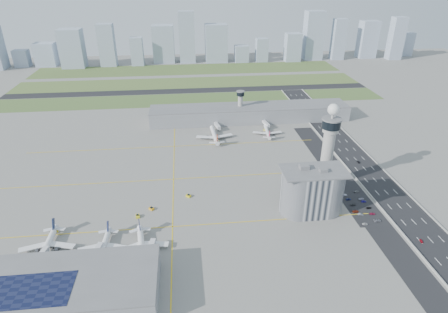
{
  "coord_description": "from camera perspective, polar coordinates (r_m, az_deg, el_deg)",
  "views": [
    {
      "loc": [
        -28.45,
        -223.67,
        146.86
      ],
      "look_at": [
        0.0,
        35.0,
        15.0
      ],
      "focal_mm": 30.0,
      "sensor_mm": 36.0,
      "label": 1
    }
  ],
  "objects": [
    {
      "name": "taxiway_line_v",
      "position": [
        293.34,
        -7.7,
        -3.44
      ],
      "size": [
        0.6,
        260.0,
        0.01
      ],
      "primitive_type": "cube",
      "color": "yellow",
      "rests_on": "ground"
    },
    {
      "name": "secondary_tower",
      "position": [
        399.3,
        2.5,
        8.14
      ],
      "size": [
        8.6,
        8.6,
        31.9
      ],
      "color": "#ADAAA5",
      "rests_on": "ground"
    },
    {
      "name": "control_tower",
      "position": [
        276.16,
        15.66,
        1.93
      ],
      "size": [
        14.0,
        14.0,
        64.5
      ],
      "color": "#ADAAA5",
      "rests_on": "ground"
    },
    {
      "name": "skyline_bldg_15",
      "position": [
        746.7,
        21.04,
        16.32
      ],
      "size": [
        30.25,
        24.2,
        63.4
      ],
      "primitive_type": "cube",
      "color": "#9EADC1",
      "rests_on": "ground"
    },
    {
      "name": "skyline_bldg_14",
      "position": [
        714.04,
        17.05,
        16.7
      ],
      "size": [
        21.59,
        17.28,
        68.75
      ],
      "primitive_type": "cube",
      "color": "#9EADC1",
      "rests_on": "ground"
    },
    {
      "name": "car_lot_4",
      "position": [
        279.9,
        18.42,
        -6.18
      ],
      "size": [
        3.95,
        1.91,
        1.3
      ],
      "primitive_type": "imported",
      "rotation": [
        0.0,
        0.0,
        1.67
      ],
      "color": "navy",
      "rests_on": "ground"
    },
    {
      "name": "jet_bridge_near_0",
      "position": [
        233.13,
        -26.86,
        -14.8
      ],
      "size": [
        5.39,
        14.31,
        5.7
      ],
      "primitive_type": null,
      "rotation": [
        0.0,
        0.0,
        1.4
      ],
      "color": "silver",
      "rests_on": "ground"
    },
    {
      "name": "skyline_bldg_11",
      "position": [
        673.45,
        5.77,
        15.84
      ],
      "size": [
        20.22,
        16.18,
        38.97
      ],
      "primitive_type": "cube",
      "color": "#9EADC1",
      "rests_on": "ground"
    },
    {
      "name": "airplane_near_a",
      "position": [
        242.63,
        -25.53,
        -11.94
      ],
      "size": [
        32.16,
        37.8,
        10.55
      ],
      "primitive_type": null,
      "rotation": [
        0.0,
        0.0,
        -1.57
      ],
      "color": "white",
      "rests_on": "ground"
    },
    {
      "name": "skyline_bldg_16",
      "position": [
        749.19,
        24.78,
        16.02
      ],
      "size": [
        23.04,
        18.43,
        71.56
      ],
      "primitive_type": "cube",
      "color": "#9EADC1",
      "rests_on": "ground"
    },
    {
      "name": "skyline_bldg_2",
      "position": [
        717.2,
        -28.43,
        13.03
      ],
      "size": [
        22.81,
        18.25,
        26.79
      ],
      "primitive_type": "cube",
      "color": "#9EADC1",
      "rests_on": "ground"
    },
    {
      "name": "skyline_bldg_17",
      "position": [
        793.28,
        25.95,
        15.14
      ],
      "size": [
        22.64,
        18.11,
        41.06
      ],
      "primitive_type": "cube",
      "color": "#9EADC1",
      "rests_on": "ground"
    },
    {
      "name": "car_hw_1",
      "position": [
        334.2,
        19.78,
        -0.79
      ],
      "size": [
        1.48,
        3.8,
        1.23
      ],
      "primitive_type": "imported",
      "rotation": [
        0.0,
        0.0,
        0.05
      ],
      "color": "black",
      "rests_on": "ground"
    },
    {
      "name": "tug_5",
      "position": [
        379.54,
        6.31,
        4.08
      ],
      "size": [
        3.49,
        3.3,
        1.67
      ],
      "primitive_type": null,
      "rotation": [
        0.0,
        0.0,
        0.93
      ],
      "color": "yellow",
      "rests_on": "ground"
    },
    {
      "name": "airplane_far_a",
      "position": [
        357.88,
        -1.48,
        3.66
      ],
      "size": [
        37.62,
        43.57,
        11.72
      ],
      "primitive_type": null,
      "rotation": [
        0.0,
        0.0,
        1.62
      ],
      "color": "white",
      "rests_on": "ground"
    },
    {
      "name": "car_lot_6",
      "position": [
        264.56,
        22.34,
        -9.01
      ],
      "size": [
        4.74,
        2.21,
        1.31
      ],
      "primitive_type": "imported",
      "rotation": [
        0.0,
        0.0,
        1.58
      ],
      "color": "gray",
      "rests_on": "ground"
    },
    {
      "name": "car_lot_3",
      "position": [
        274.96,
        19.08,
        -6.96
      ],
      "size": [
        4.01,
        2.15,
        1.11
      ],
      "primitive_type": "imported",
      "rotation": [
        0.0,
        0.0,
        1.73
      ],
      "color": "#292A2D",
      "rests_on": "ground"
    },
    {
      "name": "airplane_near_c",
      "position": [
        225.09,
        -12.52,
        -12.89
      ],
      "size": [
        36.77,
        41.56,
        10.5
      ],
      "primitive_type": null,
      "rotation": [
        0.0,
        0.0,
        -1.43
      ],
      "color": "white",
      "rests_on": "ground"
    },
    {
      "name": "car_hw_2",
      "position": [
        403.05,
        16.07,
        4.51
      ],
      "size": [
        2.38,
        4.41,
        1.18
      ],
      "primitive_type": "imported",
      "rotation": [
        0.0,
        0.0,
        0.1
      ],
      "color": "navy",
      "rests_on": "ground"
    },
    {
      "name": "jet_bridge_near_1",
      "position": [
        224.0,
        -19.44,
        -15.03
      ],
      "size": [
        5.39,
        14.31,
        5.7
      ],
      "primitive_type": null,
      "rotation": [
        0.0,
        0.0,
        1.4
      ],
      "color": "silver",
      "rests_on": "ground"
    },
    {
      "name": "skyline_bldg_5",
      "position": [
        664.48,
        -17.41,
        15.88
      ],
      "size": [
        25.49,
        20.39,
        66.89
      ],
      "primitive_type": "cube",
      "color": "#9EADC1",
      "rests_on": "ground"
    },
    {
      "name": "tug_1",
      "position": [
        260.42,
        -11.0,
        -7.77
      ],
      "size": [
        3.98,
        3.96,
        1.93
      ],
      "primitive_type": null,
      "rotation": [
        0.0,
        0.0,
        0.8
      ],
      "color": "orange",
      "rests_on": "ground"
    },
    {
      "name": "barrier_right",
      "position": [
        310.17,
        25.27,
        -4.1
      ],
      "size": [
        0.6,
        500.0,
        1.2
      ],
      "primitive_type": "cube",
      "color": "#9E9E99",
      "rests_on": "ground"
    },
    {
      "name": "ground",
      "position": [
        269.08,
        0.82,
        -6.21
      ],
      "size": [
        1000.0,
        1000.0,
        0.0
      ],
      "primitive_type": "plane",
      "color": "gray"
    },
    {
      "name": "landside_road",
      "position": [
        285.02,
        19.44,
        -5.86
      ],
      "size": [
        18.0,
        260.0,
        0.08
      ],
      "primitive_type": "cube",
      "color": "black",
      "rests_on": "ground"
    },
    {
      "name": "car_lot_9",
      "position": [
        281.06,
        20.51,
        -6.42
      ],
      "size": [
        3.51,
        1.3,
        1.15
      ],
      "primitive_type": "imported",
      "rotation": [
        0.0,
        0.0,
        1.55
      ],
      "color": "navy",
      "rests_on": "ground"
    },
    {
      "name": "tug_4",
      "position": [
        351.41,
        -1.01,
        2.34
      ],
      "size": [
        4.0,
        4.12,
        1.98
      ],
      "primitive_type": null,
      "rotation": [
        0.0,
        0.0,
        -0.7
      ],
      "color": "yellow",
      "rests_on": "ground"
    },
    {
      "name": "jet_bridge_near_2",
      "position": [
        218.64,
        -11.52,
        -15.0
      ],
      "size": [
        5.39,
        14.31,
        5.7
      ],
      "primitive_type": null,
      "rotation": [
        0.0,
        0.0,
        1.4
      ],
      "color": "silver",
      "rests_on": "ground"
    },
    {
      "name": "near_terminal",
      "position": [
        208.18,
        -22.19,
        -18.07
      ],
      "size": [
        84.0,
        42.0,
        13.0
      ],
      "color": "gray",
      "rests_on": "ground"
    },
    {
      "name": "admin_building",
      "position": [
        253.87,
        13.24,
        -5.15
      ],
      "size": [
        42.0,
        24.0,
        33.5
      ],
      "color": "#B2B2B7",
      "rests_on": "ground"
    },
    {
      "name": "skyline_bldg_3",
      "position": [
        704.11,
        -25.51,
        13.86
      ],
      "size": [
        32.3,
        25.84,
        36.93
      ],
      "primitive_type": "cube",
      "color": "#9EADC1",
      "rests_on": "ground"
    },
    {
      "name": "skyline_bldg_4",
      "position": [
        672.86,
        -22.13,
        15.01
      ],
      "size": [
        35.81,
        28.65,
        60.36
      ],
      "primitive_type": "cube",
      "color": "#9EADC1",
      "rests_on": "ground"
    },
    {
      "name": "skyline_bldg_10",
      "position": [
        668.65,
        2.7,
        15.37
      ],
      "size": [
        23.01,
        18.41,
        27.75
      ],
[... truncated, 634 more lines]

